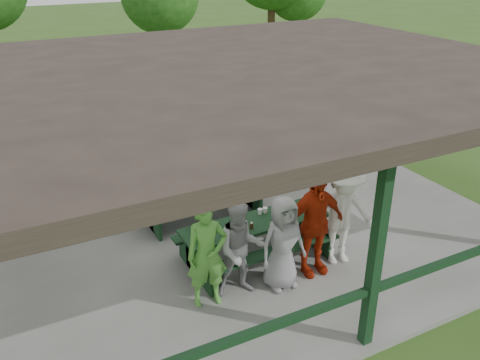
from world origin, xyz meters
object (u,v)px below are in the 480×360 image
picnic_table_far (199,193)px  contestant_white_fedora (342,214)px  contestant_grey_mid (283,243)px  farm_trailer (108,95)px  contestant_green (207,255)px  spectator_blue (122,158)px  spectator_grey (274,144)px  spectator_lblue (178,163)px  picnic_table_near (255,235)px  contestant_red (314,223)px  contestant_grey_left (241,249)px  pickup_truck (165,96)px

picnic_table_far → contestant_white_fedora: contestant_white_fedora is taller
contestant_grey_mid → farm_trailer: bearing=90.7°
contestant_green → contestant_white_fedora: 2.54m
spectator_blue → spectator_grey: (3.53, -0.54, -0.12)m
spectator_grey → spectator_lblue: bearing=-5.2°
picnic_table_near → contestant_grey_mid: bearing=-90.2°
contestant_red → farm_trailer: bearing=97.0°
picnic_table_near → contestant_grey_left: (-0.69, -0.78, 0.35)m
farm_trailer → pickup_truck: bearing=-46.8°
contestant_grey_mid → spectator_grey: size_ratio=0.96×
picnic_table_far → spectator_lblue: (-0.07, 0.98, 0.32)m
contestant_green → spectator_blue: bearing=101.8°
contestant_green → farm_trailer: (1.10, 10.55, -0.25)m
pickup_truck → spectator_grey: bearing=-166.8°
picnic_table_far → pickup_truck: (1.62, 6.59, 0.23)m
picnic_table_far → contestant_red: (0.90, -2.82, 0.47)m
contestant_green → spectator_lblue: size_ratio=1.10×
contestant_red → contestant_white_fedora: bearing=7.1°
spectator_blue → contestant_green: bearing=110.7°
contestant_grey_left → picnic_table_near: bearing=60.9°
contestant_grey_left → pickup_truck: contestant_grey_left is taller
contestant_green → farm_trailer: size_ratio=0.41×
contestant_red → spectator_lblue: contestant_red is taller
picnic_table_near → spectator_blue: bearing=112.4°
contestant_grey_mid → picnic_table_far: bearing=94.3°
contestant_grey_left → spectator_grey: 4.62m
spectator_lblue → farm_trailer: 6.82m
spectator_lblue → pickup_truck: size_ratio=0.27×
contestant_grey_left → spectator_blue: spectator_blue is taller
contestant_grey_left → spectator_lblue: contestant_grey_left is taller
pickup_truck → farm_trailer: (-1.55, 1.21, -0.07)m
contestant_green → contestant_grey_left: 0.57m
contestant_green → contestant_grey_mid: bearing=2.5°
picnic_table_near → pickup_truck: (1.39, 8.59, 0.23)m
spectator_lblue → farm_trailer: spectator_lblue is taller
contestant_red → spectator_blue: bearing=118.7°
contestant_white_fedora → contestant_grey_mid: bearing=-160.2°
contestant_grey_left → spectator_grey: spectator_grey is taller
contestant_grey_mid → spectator_grey: 4.36m
contestant_white_fedora → spectator_lblue: 4.07m
spectator_blue → spectator_lblue: bearing=176.4°
contestant_grey_mid → picnic_table_near: bearing=89.7°
contestant_grey_left → contestant_grey_mid: 0.70m
contestant_grey_mid → contestant_red: size_ratio=0.86×
picnic_table_far → farm_trailer: 7.80m
farm_trailer → picnic_table_near: bearing=-98.0°
picnic_table_far → spectator_lblue: spectator_lblue is taller
contestant_red → pickup_truck: 9.44m
contestant_grey_left → contestant_grey_mid: (0.69, -0.14, -0.01)m
picnic_table_far → spectator_blue: 1.93m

